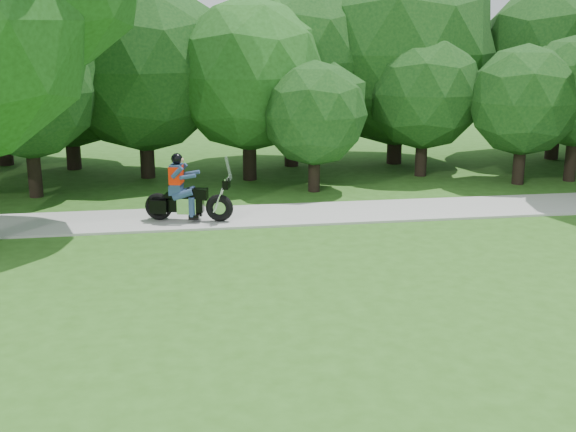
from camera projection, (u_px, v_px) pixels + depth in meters
name	position (u px, v px, depth m)	size (l,w,h in m)	color
ground	(531.00, 332.00, 11.92)	(100.00, 100.00, 0.00)	#2D5A19
walkway	(391.00, 211.00, 19.55)	(60.00, 2.20, 0.06)	#A5A5A0
tree_line	(334.00, 64.00, 24.90)	(38.58, 11.26, 7.36)	black
touring_motorcycle	(183.00, 196.00, 18.28)	(2.26, 1.06, 1.75)	black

